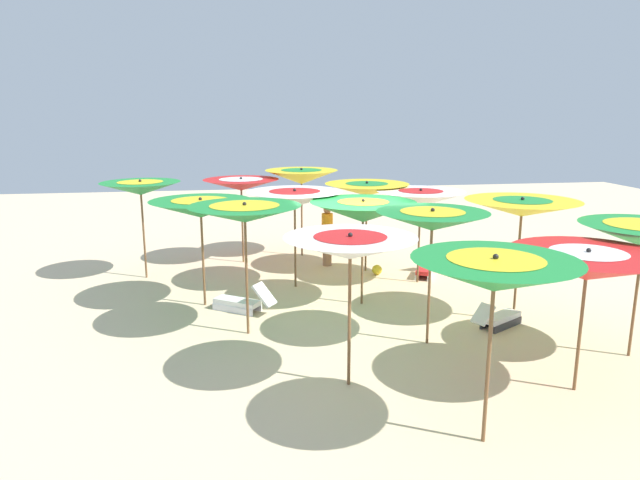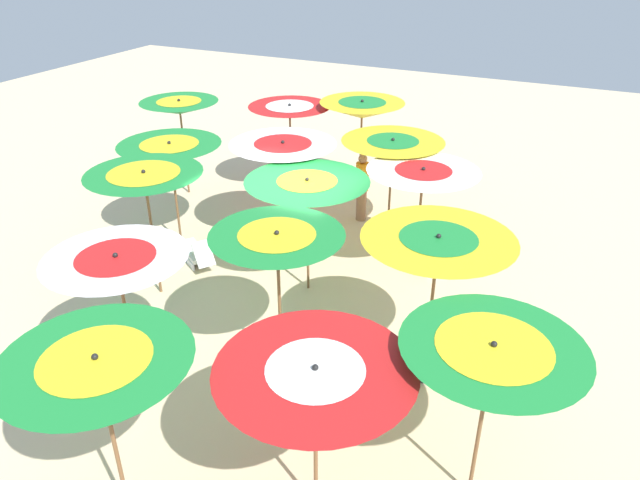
# 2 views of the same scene
# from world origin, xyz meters

# --- Properties ---
(ground) EXTENTS (38.74, 38.74, 0.04)m
(ground) POSITION_xyz_m (0.00, 0.00, -0.02)
(ground) COLOR beige
(beach_umbrella_1) EXTENTS (2.17, 2.17, 2.49)m
(beach_umbrella_1) POSITION_xyz_m (-3.08, 1.24, 2.28)
(beach_umbrella_1) COLOR brown
(beach_umbrella_1) RESTS_ON ground
(beach_umbrella_2) EXTENTS (2.11, 2.11, 2.31)m
(beach_umbrella_2) POSITION_xyz_m (-2.03, -1.59, 2.06)
(beach_umbrella_2) COLOR brown
(beach_umbrella_2) RESTS_ON ground
(beach_umbrella_3) EXTENTS (2.15, 2.15, 2.35)m
(beach_umbrella_3) POSITION_xyz_m (-1.01, -2.80, 2.14)
(beach_umbrella_3) COLOR brown
(beach_umbrella_3) RESTS_ON ground
(beach_umbrella_4) EXTENTS (2.05, 2.05, 2.53)m
(beach_umbrella_4) POSITION_xyz_m (0.43, -4.67, 2.28)
(beach_umbrella_4) COLOR brown
(beach_umbrella_4) RESTS_ON ground
(beach_umbrella_5) EXTENTS (2.20, 2.20, 2.19)m
(beach_umbrella_5) POSITION_xyz_m (-2.58, 4.12, 1.93)
(beach_umbrella_5) COLOR brown
(beach_umbrella_5) RESTS_ON ground
(beach_umbrella_6) EXTENTS (1.94, 1.94, 2.47)m
(beach_umbrella_6) POSITION_xyz_m (-0.99, 2.07, 2.25)
(beach_umbrella_6) COLOR brown
(beach_umbrella_6) RESTS_ON ground
(beach_umbrella_7) EXTENTS (2.24, 2.24, 2.30)m
(beach_umbrella_7) POSITION_xyz_m (-0.31, -0.23, 2.03)
(beach_umbrella_7) COLOR brown
(beach_umbrella_7) RESTS_ON ground
(beach_umbrella_8) EXTENTS (2.21, 2.21, 2.35)m
(beach_umbrella_8) POSITION_xyz_m (0.96, -1.68, 2.12)
(beach_umbrella_8) COLOR brown
(beach_umbrella_8) RESTS_ON ground
(beach_umbrella_9) EXTENTS (2.04, 2.04, 2.36)m
(beach_umbrella_9) POSITION_xyz_m (2.13, -4.17, 2.15)
(beach_umbrella_9) COLOR brown
(beach_umbrella_9) RESTS_ON ground
(beach_umbrella_10) EXTENTS (2.00, 2.00, 2.45)m
(beach_umbrella_10) POSITION_xyz_m (-0.64, 5.21, 2.20)
(beach_umbrella_10) COLOR brown
(beach_umbrella_10) RESTS_ON ground
(beach_umbrella_11) EXTENTS (1.96, 1.96, 2.38)m
(beach_umbrella_11) POSITION_xyz_m (0.73, 3.42, 2.15)
(beach_umbrella_11) COLOR brown
(beach_umbrella_11) RESTS_ON ground
(beach_umbrella_12) EXTENTS (2.05, 2.05, 2.50)m
(beach_umbrella_12) POSITION_xyz_m (2.18, 1.11, 2.29)
(beach_umbrella_12) COLOR brown
(beach_umbrella_12) RESTS_ON ground
(beach_umbrella_13) EXTENTS (2.12, 2.12, 2.35)m
(beach_umbrella_13) POSITION_xyz_m (3.05, -0.67, 2.11)
(beach_umbrella_13) COLOR brown
(beach_umbrella_13) RESTS_ON ground
(beach_umbrella_14) EXTENTS (1.92, 1.92, 2.47)m
(beach_umbrella_14) POSITION_xyz_m (4.58, -3.03, 2.26)
(beach_umbrella_14) COLOR brown
(beach_umbrella_14) RESTS_ON ground
(lounger_0) EXTENTS (1.24, 0.91, 0.56)m
(lounger_0) POSITION_xyz_m (-2.60, 1.56, 0.20)
(lounger_0) COLOR #333338
(lounger_0) RESTS_ON ground
(lounger_1) EXTENTS (1.34, 1.09, 0.66)m
(lounger_1) POSITION_xyz_m (2.27, -0.14, 0.21)
(lounger_1) COLOR silver
(lounger_1) RESTS_ON ground
(lounger_2) EXTENTS (0.82, 1.20, 0.59)m
(lounger_2) POSITION_xyz_m (-2.38, -2.10, 0.21)
(lounger_2) COLOR silver
(lounger_2) RESTS_ON ground
(beachgoer_0) EXTENTS (0.30, 0.30, 1.63)m
(beachgoer_0) POSITION_xyz_m (-0.10, -3.46, 0.85)
(beachgoer_0) COLOR #A3704C
(beachgoer_0) RESTS_ON ground
(beach_ball) EXTENTS (0.26, 0.26, 0.26)m
(beach_ball) POSITION_xyz_m (-1.21, -2.36, 0.13)
(beach_ball) COLOR yellow
(beach_ball) RESTS_ON ground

